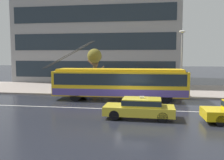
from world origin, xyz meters
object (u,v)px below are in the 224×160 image
object	(u,v)px
pedestrian_approaching_curb	(99,76)
pedestrian_walking_past	(90,77)
taxi_oncoming_near	(140,107)
street_lamp	(182,57)
pedestrian_at_shelter	(134,83)
street_tree_bare	(95,58)
bus_shelter	(118,75)
trolleybus	(120,83)
pedestrian_waiting_by_pole	(171,78)

from	to	relation	value
pedestrian_approaching_curb	pedestrian_walking_past	size ratio (longest dim) A/B	1.03
taxi_oncoming_near	street_lamp	distance (m)	9.75
pedestrian_walking_past	street_lamp	size ratio (longest dim) A/B	0.32
pedestrian_at_shelter	pedestrian_walking_past	world-z (taller)	pedestrian_walking_past
taxi_oncoming_near	pedestrian_walking_past	xyz separation A→B (m)	(-5.72, 10.01, 0.99)
pedestrian_walking_past	street_tree_bare	xyz separation A→B (m)	(0.55, -0.15, 1.94)
taxi_oncoming_near	bus_shelter	distance (m)	9.94
pedestrian_approaching_curb	bus_shelter	bearing A→B (deg)	-26.82
pedestrian_at_shelter	pedestrian_approaching_curb	xyz separation A→B (m)	(-3.83, 0.28, 0.58)
bus_shelter	pedestrian_approaching_curb	distance (m)	2.58
trolleybus	pedestrian_walking_past	size ratio (longest dim) A/B	6.62
trolleybus	pedestrian_waiting_by_pole	xyz separation A→B (m)	(4.61, 2.33, 0.26)
taxi_oncoming_near	street_lamp	size ratio (longest dim) A/B	0.72
bus_shelter	pedestrian_waiting_by_pole	size ratio (longest dim) A/B	1.75
bus_shelter	pedestrian_waiting_by_pole	distance (m)	5.23
bus_shelter	street_lamp	world-z (taller)	street_lamp
street_lamp	street_tree_bare	world-z (taller)	street_lamp
trolleybus	street_lamp	world-z (taller)	street_lamp
trolleybus	bus_shelter	world-z (taller)	trolleybus
taxi_oncoming_near	pedestrian_approaching_curb	size ratio (longest dim) A/B	2.18
taxi_oncoming_near	pedestrian_walking_past	bearing A→B (deg)	119.73
pedestrian_approaching_curb	street_tree_bare	size ratio (longest dim) A/B	0.44
trolleybus	pedestrian_at_shelter	world-z (taller)	trolleybus
street_lamp	pedestrian_at_shelter	bearing A→B (deg)	158.47
bus_shelter	trolleybus	bearing A→B (deg)	-79.78
pedestrian_at_shelter	pedestrian_waiting_by_pole	world-z (taller)	pedestrian_waiting_by_pole
pedestrian_at_shelter	pedestrian_walking_past	size ratio (longest dim) A/B	0.86
bus_shelter	pedestrian_approaching_curb	xyz separation A→B (m)	(-2.29, 1.16, -0.28)
taxi_oncoming_near	pedestrian_waiting_by_pole	world-z (taller)	pedestrian_waiting_by_pole
pedestrian_at_shelter	taxi_oncoming_near	bearing A→B (deg)	-83.94
taxi_oncoming_near	pedestrian_at_shelter	xyz separation A→B (m)	(-1.10, 10.37, 0.42)
pedestrian_approaching_curb	pedestrian_walking_past	bearing A→B (deg)	-140.72
pedestrian_at_shelter	bus_shelter	bearing A→B (deg)	-150.36
trolleybus	street_tree_bare	bearing A→B (deg)	131.59
bus_shelter	pedestrian_waiting_by_pole	world-z (taller)	bus_shelter
street_tree_bare	street_lamp	bearing A→B (deg)	-8.44
pedestrian_at_shelter	street_lamp	distance (m)	5.55
pedestrian_at_shelter	pedestrian_approaching_curb	distance (m)	3.88
bus_shelter	pedestrian_at_shelter	size ratio (longest dim) A/B	2.18
bus_shelter	street_tree_bare	xyz separation A→B (m)	(-2.53, 0.36, 1.65)
pedestrian_approaching_curb	street_lamp	bearing A→B (deg)	-13.89
pedestrian_approaching_curb	street_tree_bare	xyz separation A→B (m)	(-0.24, -0.79, 1.94)
pedestrian_waiting_by_pole	street_lamp	distance (m)	2.21
pedestrian_approaching_curb	pedestrian_waiting_by_pole	size ratio (longest dim) A/B	0.97
pedestrian_at_shelter	street_lamp	world-z (taller)	street_lamp
pedestrian_approaching_curb	pedestrian_walking_past	distance (m)	1.02
taxi_oncoming_near	pedestrian_waiting_by_pole	distance (m)	9.13
pedestrian_approaching_curb	pedestrian_waiting_by_pole	bearing A→B (deg)	-14.61
trolleybus	pedestrian_approaching_curb	distance (m)	5.13
bus_shelter	pedestrian_walking_past	xyz separation A→B (m)	(-3.07, 0.51, -0.29)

